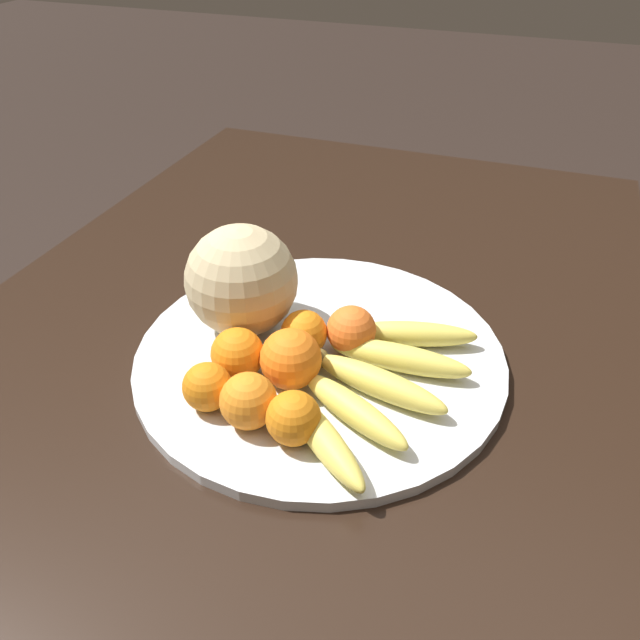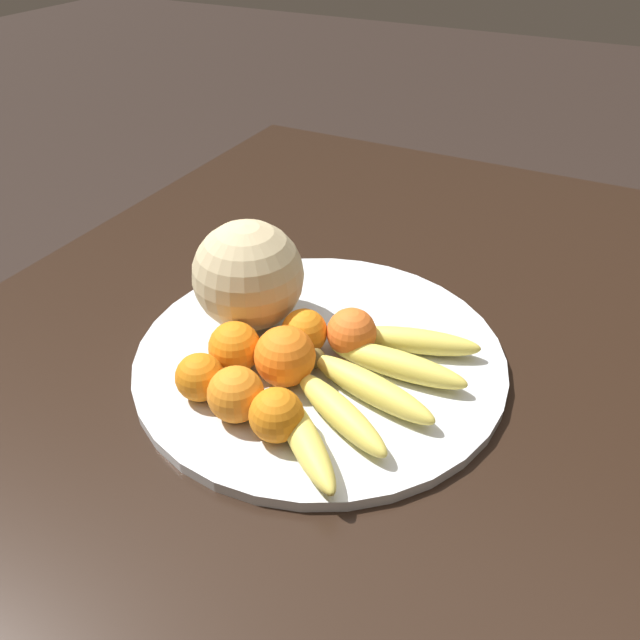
{
  "view_description": "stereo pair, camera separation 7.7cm",
  "coord_description": "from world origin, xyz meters",
  "px_view_note": "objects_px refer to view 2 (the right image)",
  "views": [
    {
      "loc": [
        -0.58,
        -0.27,
        1.29
      ],
      "look_at": [
        0.01,
        -0.05,
        0.83
      ],
      "focal_mm": 35.0,
      "sensor_mm": 36.0,
      "label": 1
    },
    {
      "loc": [
        -0.55,
        -0.34,
        1.29
      ],
      "look_at": [
        0.01,
        -0.05,
        0.83
      ],
      "focal_mm": 35.0,
      "sensor_mm": 36.0,
      "label": 2
    }
  ],
  "objects_px": {
    "banana_bunch": "(368,385)",
    "orange_mid_center": "(276,415)",
    "orange_back_left": "(200,377)",
    "orange_side_extra": "(235,347)",
    "orange_top_small": "(352,332)",
    "kitchen_table": "(283,404)",
    "melon": "(248,276)",
    "orange_back_right": "(305,331)",
    "orange_front_left": "(236,394)",
    "produce_tag": "(216,381)",
    "orange_front_right": "(285,356)",
    "fruit_bowl": "(320,356)"
  },
  "relations": [
    {
      "from": "melon",
      "to": "produce_tag",
      "type": "height_order",
      "value": "melon"
    },
    {
      "from": "kitchen_table",
      "to": "orange_back_right",
      "type": "relative_size",
      "value": 25.93
    },
    {
      "from": "orange_front_left",
      "to": "produce_tag",
      "type": "distance_m",
      "value": 0.07
    },
    {
      "from": "orange_front_right",
      "to": "orange_back_left",
      "type": "relative_size",
      "value": 1.3
    },
    {
      "from": "orange_top_small",
      "to": "kitchen_table",
      "type": "bearing_deg",
      "value": 104.66
    },
    {
      "from": "banana_bunch",
      "to": "orange_top_small",
      "type": "xyz_separation_m",
      "value": [
        0.07,
        0.05,
        0.01
      ]
    },
    {
      "from": "orange_front_left",
      "to": "orange_top_small",
      "type": "height_order",
      "value": "same"
    },
    {
      "from": "orange_mid_center",
      "to": "orange_side_extra",
      "type": "distance_m",
      "value": 0.13
    },
    {
      "from": "banana_bunch",
      "to": "produce_tag",
      "type": "xyz_separation_m",
      "value": [
        -0.06,
        0.17,
        -0.02
      ]
    },
    {
      "from": "fruit_bowl",
      "to": "orange_side_extra",
      "type": "bearing_deg",
      "value": 134.26
    },
    {
      "from": "kitchen_table",
      "to": "melon",
      "type": "bearing_deg",
      "value": 68.42
    },
    {
      "from": "kitchen_table",
      "to": "melon",
      "type": "height_order",
      "value": "melon"
    },
    {
      "from": "orange_top_small",
      "to": "orange_side_extra",
      "type": "distance_m",
      "value": 0.15
    },
    {
      "from": "banana_bunch",
      "to": "produce_tag",
      "type": "bearing_deg",
      "value": -148.21
    },
    {
      "from": "melon",
      "to": "orange_front_right",
      "type": "bearing_deg",
      "value": -129.58
    },
    {
      "from": "orange_back_left",
      "to": "produce_tag",
      "type": "bearing_deg",
      "value": -0.77
    },
    {
      "from": "orange_back_right",
      "to": "fruit_bowl",
      "type": "bearing_deg",
      "value": -78.63
    },
    {
      "from": "kitchen_table",
      "to": "banana_bunch",
      "type": "xyz_separation_m",
      "value": [
        -0.04,
        -0.14,
        0.13
      ]
    },
    {
      "from": "kitchen_table",
      "to": "orange_mid_center",
      "type": "relative_size",
      "value": 25.53
    },
    {
      "from": "melon",
      "to": "orange_back_left",
      "type": "height_order",
      "value": "melon"
    },
    {
      "from": "kitchen_table",
      "to": "orange_mid_center",
      "type": "distance_m",
      "value": 0.22
    },
    {
      "from": "melon",
      "to": "banana_bunch",
      "type": "distance_m",
      "value": 0.22
    },
    {
      "from": "melon",
      "to": "orange_front_left",
      "type": "xyz_separation_m",
      "value": [
        -0.16,
        -0.08,
        -0.04
      ]
    },
    {
      "from": "orange_back_right",
      "to": "orange_side_extra",
      "type": "xyz_separation_m",
      "value": [
        -0.07,
        0.06,
        0.0
      ]
    },
    {
      "from": "banana_bunch",
      "to": "orange_mid_center",
      "type": "bearing_deg",
      "value": -109.08
    },
    {
      "from": "orange_front_left",
      "to": "produce_tag",
      "type": "xyz_separation_m",
      "value": [
        0.04,
        0.06,
        -0.03
      ]
    },
    {
      "from": "orange_mid_center",
      "to": "orange_back_left",
      "type": "distance_m",
      "value": 0.11
    },
    {
      "from": "orange_back_right",
      "to": "orange_side_extra",
      "type": "bearing_deg",
      "value": 140.8
    },
    {
      "from": "orange_back_left",
      "to": "orange_top_small",
      "type": "xyz_separation_m",
      "value": [
        0.15,
        -0.12,
        0.0
      ]
    },
    {
      "from": "orange_side_extra",
      "to": "orange_back_right",
      "type": "bearing_deg",
      "value": -39.2
    },
    {
      "from": "kitchen_table",
      "to": "banana_bunch",
      "type": "height_order",
      "value": "banana_bunch"
    },
    {
      "from": "orange_front_right",
      "to": "orange_top_small",
      "type": "xyz_separation_m",
      "value": [
        0.08,
        -0.05,
        -0.01
      ]
    },
    {
      "from": "orange_side_extra",
      "to": "produce_tag",
      "type": "xyz_separation_m",
      "value": [
        -0.03,
        0.01,
        -0.03
      ]
    },
    {
      "from": "kitchen_table",
      "to": "produce_tag",
      "type": "height_order",
      "value": "produce_tag"
    },
    {
      "from": "orange_mid_center",
      "to": "kitchen_table",
      "type": "bearing_deg",
      "value": 29.05
    },
    {
      "from": "orange_back_right",
      "to": "orange_front_left",
      "type": "bearing_deg",
      "value": 175.39
    },
    {
      "from": "orange_side_extra",
      "to": "produce_tag",
      "type": "height_order",
      "value": "orange_side_extra"
    },
    {
      "from": "orange_mid_center",
      "to": "orange_back_left",
      "type": "bearing_deg",
      "value": 82.76
    },
    {
      "from": "orange_front_right",
      "to": "orange_mid_center",
      "type": "relative_size",
      "value": 1.22
    },
    {
      "from": "orange_back_right",
      "to": "orange_top_small",
      "type": "relative_size",
      "value": 0.94
    },
    {
      "from": "melon",
      "to": "banana_bunch",
      "type": "xyz_separation_m",
      "value": [
        -0.07,
        -0.2,
        -0.06
      ]
    },
    {
      "from": "fruit_bowl",
      "to": "orange_front_right",
      "type": "relative_size",
      "value": 6.43
    },
    {
      "from": "banana_bunch",
      "to": "orange_back_left",
      "type": "relative_size",
      "value": 5.51
    },
    {
      "from": "orange_top_small",
      "to": "produce_tag",
      "type": "bearing_deg",
      "value": 136.15
    },
    {
      "from": "orange_front_left",
      "to": "orange_back_right",
      "type": "bearing_deg",
      "value": -4.61
    },
    {
      "from": "banana_bunch",
      "to": "orange_side_extra",
      "type": "distance_m",
      "value": 0.17
    },
    {
      "from": "fruit_bowl",
      "to": "orange_front_left",
      "type": "bearing_deg",
      "value": 168.12
    },
    {
      "from": "orange_front_left",
      "to": "orange_front_right",
      "type": "relative_size",
      "value": 0.87
    },
    {
      "from": "melon",
      "to": "orange_top_small",
      "type": "xyz_separation_m",
      "value": [
        0.0,
        -0.15,
        -0.04
      ]
    },
    {
      "from": "orange_back_left",
      "to": "orange_side_extra",
      "type": "bearing_deg",
      "value": -7.86
    }
  ]
}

